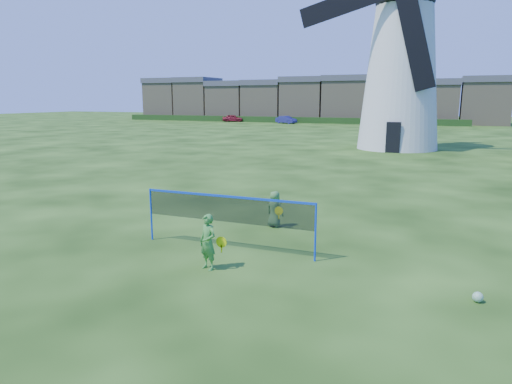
{
  "coord_description": "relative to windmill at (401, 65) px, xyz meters",
  "views": [
    {
      "loc": [
        5.08,
        -11.54,
        4.14
      ],
      "look_at": [
        0.2,
        0.5,
        1.5
      ],
      "focal_mm": 32.33,
      "sensor_mm": 36.0,
      "label": 1
    }
  ],
  "objects": [
    {
      "name": "car_left",
      "position": [
        -32.13,
        36.75,
        -6.19
      ],
      "size": [
        4.0,
        2.33,
        1.28
      ],
      "primitive_type": "imported",
      "rotation": [
        0.0,
        0.0,
        1.8
      ],
      "color": "maroon",
      "rests_on": "ground"
    },
    {
      "name": "player_boy",
      "position": [
        -1.35,
        -26.46,
        -6.24
      ],
      "size": [
        0.69,
        0.52,
        1.19
      ],
      "rotation": [
        0.0,
        0.0,
        2.87
      ],
      "color": "#4E8842",
      "rests_on": "ground"
    },
    {
      "name": "terraced_houses",
      "position": [
        -20.81,
        43.29,
        -2.92
      ],
      "size": [
        66.72,
        8.4,
        8.22
      ],
      "color": "tan",
      "rests_on": "ground"
    },
    {
      "name": "hedge",
      "position": [
        -23.5,
        37.29,
        -6.33
      ],
      "size": [
        62.0,
        0.8,
        1.0
      ],
      "primitive_type": "cube",
      "color": "#193814",
      "rests_on": "ground"
    },
    {
      "name": "ground",
      "position": [
        -1.5,
        -28.71,
        -6.83
      ],
      "size": [
        220.0,
        220.0,
        0.0
      ],
      "primitive_type": "plane",
      "color": "black",
      "rests_on": "ground"
    },
    {
      "name": "player_girl",
      "position": [
        -1.57,
        -30.69,
        -6.14
      ],
      "size": [
        0.72,
        0.49,
        1.39
      ],
      "rotation": [
        0.0,
        0.0,
        -0.36
      ],
      "color": "#439039",
      "rests_on": "ground"
    },
    {
      "name": "badminton_net",
      "position": [
        -1.78,
        -29.15,
        -5.69
      ],
      "size": [
        5.05,
        0.05,
        1.55
      ],
      "color": "blue",
      "rests_on": "ground"
    },
    {
      "name": "windmill",
      "position": [
        0.0,
        0.0,
        0.0
      ],
      "size": [
        15.83,
        6.49,
        20.45
      ],
      "color": "white",
      "rests_on": "ground"
    },
    {
      "name": "play_ball",
      "position": [
        4.49,
        -30.28,
        -6.72
      ],
      "size": [
        0.22,
        0.22,
        0.22
      ],
      "primitive_type": "sphere",
      "color": "green",
      "rests_on": "ground"
    },
    {
      "name": "car_right",
      "position": [
        -21.19,
        34.53,
        -6.2
      ],
      "size": [
        4.06,
        2.7,
        1.26
      ],
      "primitive_type": "imported",
      "rotation": [
        0.0,
        0.0,
        1.18
      ],
      "color": "navy",
      "rests_on": "ground"
    }
  ]
}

